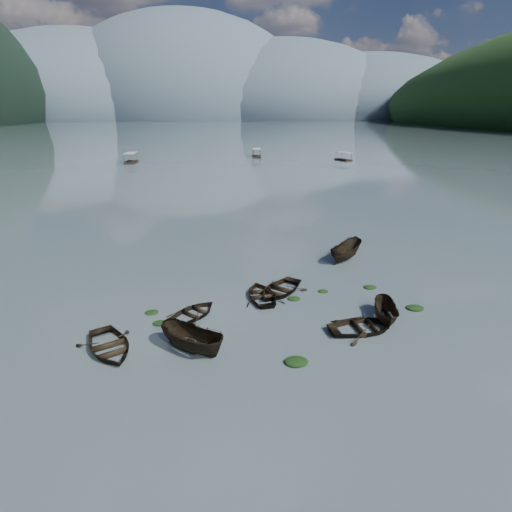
{
  "coord_description": "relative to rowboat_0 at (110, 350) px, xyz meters",
  "views": [
    {
      "loc": [
        -3.09,
        -19.48,
        13.4
      ],
      "look_at": [
        0.0,
        12.0,
        2.0
      ],
      "focal_mm": 28.0,
      "sensor_mm": 36.0,
      "label": 1
    }
  ],
  "objects": [
    {
      "name": "pontoon_centre",
      "position": [
        19.71,
        108.85,
        0.0
      ],
      "size": [
        3.12,
        6.65,
        2.49
      ],
      "primitive_type": null,
      "rotation": [
        0.0,
        0.0,
        -0.06
      ],
      "color": "black",
      "rests_on": "ground"
    },
    {
      "name": "weed_clump_3",
      "position": [
        14.84,
        6.86,
        0.0
      ],
      "size": [
        0.82,
        0.69,
        0.18
      ],
      "primitive_type": "ellipsoid",
      "color": "black",
      "rests_on": "ground"
    },
    {
      "name": "haze_mtn_a",
      "position": [
        -250.19,
        898.19,
        0.0
      ],
      "size": [
        520.0,
        520.0,
        280.0
      ],
      "primitive_type": "ellipsoid",
      "color": "#475666",
      "rests_on": "ground"
    },
    {
      "name": "weed_clump_4",
      "position": [
        20.73,
        3.35,
        0.0
      ],
      "size": [
        1.28,
        1.02,
        0.27
      ],
      "primitive_type": "ellipsoid",
      "color": "black",
      "rests_on": "ground"
    },
    {
      "name": "pontoon_left",
      "position": [
        -17.23,
        97.02,
        0.0
      ],
      "size": [
        2.86,
        6.84,
        2.62
      ],
      "primitive_type": null,
      "rotation": [
        0.0,
        0.0,
        -0.0
      ],
      "color": "black",
      "rests_on": "ground"
    },
    {
      "name": "haze_mtn_b",
      "position": [
        -50.19,
        898.19,
        0.0
      ],
      "size": [
        520.0,
        520.0,
        340.0
      ],
      "primitive_type": "ellipsoid",
      "color": "#475666",
      "rests_on": "ground"
    },
    {
      "name": "pontoon_right",
      "position": [
        44.45,
        96.79,
        0.0
      ],
      "size": [
        4.13,
        6.35,
        2.26
      ],
      "primitive_type": null,
      "rotation": [
        0.0,
        0.0,
        0.31
      ],
      "color": "black",
      "rests_on": "ground"
    },
    {
      "name": "rowboat_8",
      "position": [
        18.88,
        14.03,
        0.0
      ],
      "size": [
        4.81,
        4.91,
        1.93
      ],
      "primitive_type": "imported",
      "rotation": [
        0.0,
        0.0,
        2.38
      ],
      "color": "black",
      "rests_on": "ground"
    },
    {
      "name": "weed_clump_2",
      "position": [
        10.88,
        -2.35,
        0.0
      ],
      "size": [
        1.37,
        1.1,
        0.3
      ],
      "primitive_type": "ellipsoid",
      "color": "black",
      "rests_on": "ground"
    },
    {
      "name": "rowboat_4",
      "position": [
        15.89,
        0.74,
        0.0
      ],
      "size": [
        5.0,
        3.88,
        0.95
      ],
      "primitive_type": "imported",
      "rotation": [
        0.0,
        0.0,
        1.71
      ],
      "color": "black",
      "rests_on": "ground"
    },
    {
      "name": "haze_mtn_c",
      "position": [
        149.81,
        898.19,
        0.0
      ],
      "size": [
        520.0,
        520.0,
        260.0
      ],
      "primitive_type": "ellipsoid",
      "color": "#475666",
      "rests_on": "ground"
    },
    {
      "name": "weed_clump_7",
      "position": [
        18.82,
        7.22,
        0.0
      ],
      "size": [
        1.04,
        0.84,
        0.23
      ],
      "primitive_type": "ellipsoid",
      "color": "black",
      "rests_on": "ground"
    },
    {
      "name": "weed_clump_6",
      "position": [
        12.28,
        5.77,
        0.0
      ],
      "size": [
        0.99,
        0.83,
        0.21
      ],
      "primitive_type": "ellipsoid",
      "color": "black",
      "rests_on": "ground"
    },
    {
      "name": "weed_clump_1",
      "position": [
        4.88,
        1.98,
        0.0
      ],
      "size": [
        0.99,
        0.79,
        0.22
      ],
      "primitive_type": "ellipsoid",
      "color": "black",
      "rests_on": "ground"
    },
    {
      "name": "rowboat_3",
      "position": [
        9.89,
        6.33,
        0.0
      ],
      "size": [
        3.49,
        4.57,
        0.88
      ],
      "primitive_type": "imported",
      "rotation": [
        0.0,
        0.0,
        3.25
      ],
      "color": "black",
      "rests_on": "ground"
    },
    {
      "name": "weed_clump_5",
      "position": [
        1.82,
        4.56,
        0.0
      ],
      "size": [
        0.99,
        0.8,
        0.21
      ],
      "primitive_type": "ellipsoid",
      "color": "black",
      "rests_on": "ground"
    },
    {
      "name": "rowboat_0",
      "position": [
        0.0,
        0.0,
        0.0
      ],
      "size": [
        5.13,
        5.7,
        0.97
      ],
      "primitive_type": "imported",
      "rotation": [
        0.0,
        0.0,
        0.48
      ],
      "color": "black",
      "rests_on": "ground"
    },
    {
      "name": "rowboat_5",
      "position": [
        17.92,
        1.95,
        0.0
      ],
      "size": [
        2.4,
        4.13,
        1.5
      ],
      "primitive_type": "imported",
      "rotation": [
        0.0,
        0.0,
        -0.26
      ],
      "color": "black",
      "rests_on": "ground"
    },
    {
      "name": "rowboat_1",
      "position": [
        4.81,
        3.87,
        0.0
      ],
      "size": [
        4.79,
        4.83,
        0.82
      ],
      "primitive_type": "imported",
      "rotation": [
        0.0,
        0.0,
        2.38
      ],
      "color": "black",
      "rests_on": "ground"
    },
    {
      "name": "rowboat_2",
      "position": [
        4.99,
        -0.48,
        0.0
      ],
      "size": [
        4.7,
        4.32,
        1.8
      ],
      "primitive_type": "imported",
      "rotation": [
        0.0,
        0.0,
        0.88
      ],
      "color": "black",
      "rests_on": "ground"
    },
    {
      "name": "weed_clump_0",
      "position": [
        2.58,
        2.95,
        0.0
      ],
      "size": [
        0.96,
        0.78,
        0.21
      ],
      "primitive_type": "ellipsoid",
      "color": "black",
      "rests_on": "ground"
    },
    {
      "name": "rowboat_7",
      "position": [
        11.38,
        7.07,
        0.0
      ],
      "size": [
        5.62,
        5.79,
        0.98
      ],
      "primitive_type": "imported",
      "rotation": [
        0.0,
        0.0,
        5.59
      ],
      "color": "black",
      "rests_on": "ground"
    },
    {
      "name": "ground_plane",
      "position": [
        9.81,
        -1.81,
        0.0
      ],
      "size": [
        2400.0,
        2400.0,
        0.0
      ],
      "primitive_type": "plane",
      "color": "#4A595D"
    },
    {
      "name": "haze_mtn_d",
      "position": [
        329.81,
        898.19,
        0.0
      ],
      "size": [
        520.0,
        520.0,
        220.0
      ],
      "primitive_type": "ellipsoid",
      "color": "#475666",
      "rests_on": "ground"
    }
  ]
}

